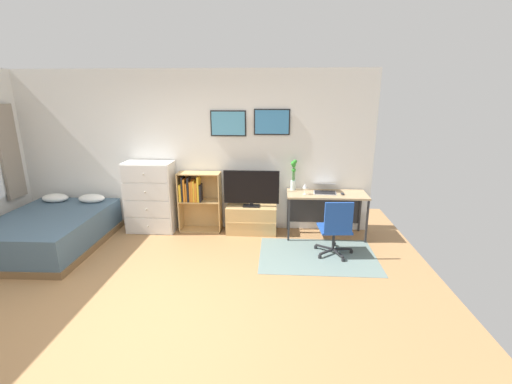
{
  "coord_description": "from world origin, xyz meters",
  "views": [
    {
      "loc": [
        1.47,
        -3.39,
        2.29
      ],
      "look_at": [
        1.16,
        1.5,
        0.91
      ],
      "focal_mm": 24.33,
      "sensor_mm": 36.0,
      "label": 1
    }
  ],
  "objects_px": {
    "bookshelf": "(196,197)",
    "television": "(251,189)",
    "laptop": "(325,188)",
    "computer_mouse": "(343,194)",
    "tv_stand": "(252,219)",
    "office_chair": "(336,227)",
    "desk": "(326,200)",
    "bamboo_vase": "(293,174)",
    "wine_glass": "(305,186)",
    "bed": "(51,231)",
    "dresser": "(151,197)"
  },
  "relations": [
    {
      "from": "bed",
      "to": "desk",
      "type": "bearing_deg",
      "value": 9.09
    },
    {
      "from": "tv_stand",
      "to": "laptop",
      "type": "distance_m",
      "value": 1.34
    },
    {
      "from": "computer_mouse",
      "to": "wine_glass",
      "type": "height_order",
      "value": "wine_glass"
    },
    {
      "from": "office_chair",
      "to": "desk",
      "type": "bearing_deg",
      "value": 88.34
    },
    {
      "from": "office_chair",
      "to": "bamboo_vase",
      "type": "bearing_deg",
      "value": 117.01
    },
    {
      "from": "tv_stand",
      "to": "wine_glass",
      "type": "xyz_separation_m",
      "value": [
        0.87,
        -0.15,
        0.64
      ]
    },
    {
      "from": "television",
      "to": "bed",
      "type": "bearing_deg",
      "value": -165.95
    },
    {
      "from": "tv_stand",
      "to": "desk",
      "type": "bearing_deg",
      "value": 0.06
    },
    {
      "from": "wine_glass",
      "to": "bamboo_vase",
      "type": "bearing_deg",
      "value": 123.73
    },
    {
      "from": "bed",
      "to": "bamboo_vase",
      "type": "bearing_deg",
      "value": 12.17
    },
    {
      "from": "tv_stand",
      "to": "computer_mouse",
      "type": "xyz_separation_m",
      "value": [
        1.48,
        -0.13,
        0.52
      ]
    },
    {
      "from": "bookshelf",
      "to": "television",
      "type": "xyz_separation_m",
      "value": [
        0.95,
        -0.07,
        0.18
      ]
    },
    {
      "from": "television",
      "to": "desk",
      "type": "bearing_deg",
      "value": 1.09
    },
    {
      "from": "bookshelf",
      "to": "wine_glass",
      "type": "height_order",
      "value": "bookshelf"
    },
    {
      "from": "dresser",
      "to": "laptop",
      "type": "height_order",
      "value": "dresser"
    },
    {
      "from": "tv_stand",
      "to": "bamboo_vase",
      "type": "distance_m",
      "value": 1.05
    },
    {
      "from": "wine_glass",
      "to": "bed",
      "type": "bearing_deg",
      "value": -170.84
    },
    {
      "from": "desk",
      "to": "bamboo_vase",
      "type": "height_order",
      "value": "bamboo_vase"
    },
    {
      "from": "desk",
      "to": "computer_mouse",
      "type": "xyz_separation_m",
      "value": [
        0.24,
        -0.13,
        0.16
      ]
    },
    {
      "from": "bamboo_vase",
      "to": "tv_stand",
      "type": "bearing_deg",
      "value": -170.87
    },
    {
      "from": "dresser",
      "to": "laptop",
      "type": "distance_m",
      "value": 2.95
    },
    {
      "from": "dresser",
      "to": "television",
      "type": "bearing_deg",
      "value": -0.24
    },
    {
      "from": "bed",
      "to": "office_chair",
      "type": "height_order",
      "value": "office_chair"
    },
    {
      "from": "bookshelf",
      "to": "laptop",
      "type": "bearing_deg",
      "value": -1.09
    },
    {
      "from": "computer_mouse",
      "to": "tv_stand",
      "type": "bearing_deg",
      "value": 174.9
    },
    {
      "from": "dresser",
      "to": "tv_stand",
      "type": "xyz_separation_m",
      "value": [
        1.73,
        0.02,
        -0.37
      ]
    },
    {
      "from": "computer_mouse",
      "to": "bamboo_vase",
      "type": "xyz_separation_m",
      "value": [
        -0.78,
        0.24,
        0.26
      ]
    },
    {
      "from": "bookshelf",
      "to": "desk",
      "type": "height_order",
      "value": "bookshelf"
    },
    {
      "from": "bed",
      "to": "computer_mouse",
      "type": "relative_size",
      "value": 19.22
    },
    {
      "from": "computer_mouse",
      "to": "wine_glass",
      "type": "relative_size",
      "value": 0.58
    },
    {
      "from": "office_chair",
      "to": "laptop",
      "type": "bearing_deg",
      "value": 90.02
    },
    {
      "from": "office_chair",
      "to": "laptop",
      "type": "relative_size",
      "value": 2.08
    },
    {
      "from": "laptop",
      "to": "bookshelf",
      "type": "bearing_deg",
      "value": -176.75
    },
    {
      "from": "office_chair",
      "to": "laptop",
      "type": "height_order",
      "value": "laptop"
    },
    {
      "from": "television",
      "to": "wine_glass",
      "type": "relative_size",
      "value": 5.14
    },
    {
      "from": "laptop",
      "to": "office_chair",
      "type": "bearing_deg",
      "value": -81.02
    },
    {
      "from": "laptop",
      "to": "computer_mouse",
      "type": "bearing_deg",
      "value": -23.59
    },
    {
      "from": "desk",
      "to": "office_chair",
      "type": "bearing_deg",
      "value": -87.03
    },
    {
      "from": "bed",
      "to": "laptop",
      "type": "height_order",
      "value": "laptop"
    },
    {
      "from": "television",
      "to": "desk",
      "type": "height_order",
      "value": "television"
    },
    {
      "from": "bed",
      "to": "television",
      "type": "relative_size",
      "value": 2.16
    },
    {
      "from": "television",
      "to": "computer_mouse",
      "type": "xyz_separation_m",
      "value": [
        1.48,
        -0.11,
        -0.03
      ]
    },
    {
      "from": "tv_stand",
      "to": "laptop",
      "type": "xyz_separation_m",
      "value": [
        1.21,
        0.01,
        0.56
      ]
    },
    {
      "from": "tv_stand",
      "to": "dresser",
      "type": "bearing_deg",
      "value": -179.5
    },
    {
      "from": "laptop",
      "to": "tv_stand",
      "type": "bearing_deg",
      "value": -175.24
    },
    {
      "from": "bed",
      "to": "bamboo_vase",
      "type": "xyz_separation_m",
      "value": [
        3.74,
        0.9,
        0.75
      ]
    },
    {
      "from": "dresser",
      "to": "laptop",
      "type": "bearing_deg",
      "value": 0.47
    },
    {
      "from": "television",
      "to": "wine_glass",
      "type": "distance_m",
      "value": 0.89
    },
    {
      "from": "dresser",
      "to": "office_chair",
      "type": "distance_m",
      "value": 3.13
    },
    {
      "from": "bamboo_vase",
      "to": "wine_glass",
      "type": "bearing_deg",
      "value": -56.27
    }
  ]
}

